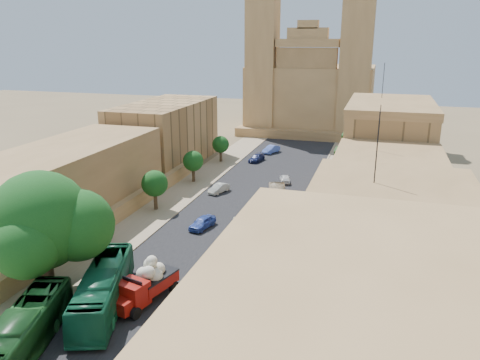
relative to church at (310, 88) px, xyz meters
The scene contains 33 objects.
ground 79.19m from the church, 90.00° to the right, with size 260.00×260.00×0.00m, color brown.
road_surface 49.54m from the church, 90.00° to the right, with size 14.00×140.00×0.01m, color black.
sidewalk_east 50.44m from the church, 78.94° to the right, with size 5.00×140.00×0.01m, color #998364.
sidewalk_west 50.44m from the church, 101.06° to the right, with size 5.00×140.00×0.01m, color #998364.
kerb_east 50.02m from the church, 81.81° to the right, with size 0.25×140.00×0.12m, color #998364.
kerb_west 50.02m from the church, 98.19° to the right, with size 0.25×140.00×0.12m, color #998364.
townhouse_a 83.22m from the church, 78.94° to the right, with size 9.00×14.00×16.40m.
townhouse_b 69.58m from the church, 76.73° to the right, with size 9.00×14.00×14.90m.
townhouse_c 56.00m from the church, 73.43° to the right, with size 9.00×14.00×17.40m.
townhouse_d 42.84m from the church, 68.07° to the right, with size 9.00×14.00×15.90m.
west_wall 60.55m from the church, 102.04° to the right, with size 1.00×40.00×1.80m, color #A47B4A.
west_building_low 63.45m from the church, 106.54° to the right, with size 10.00×28.00×8.40m, color olive.
west_building_mid 39.27m from the church, 117.48° to the right, with size 10.00×22.00×10.00m, color #AE834F.
church is the anchor object (origin of this frame).
ficus_tree 75.28m from the church, 97.19° to the right, with size 10.20×9.38×10.20m.
street_tree_a 67.66m from the church, 98.54° to the right, with size 3.07×3.07×4.72m.
street_tree_b 55.87m from the church, 100.38° to the right, with size 3.15×3.15×4.85m.
street_tree_c 44.25m from the church, 103.21° to the right, with size 2.93×2.93×4.51m.
street_tree_d 32.88m from the church, 108.09° to the right, with size 2.81×2.81×4.31m.
red_truck 73.96m from the church, 91.11° to the right, with size 3.64×6.34×3.51m.
olive_pickup 54.60m from the church, 85.75° to the right, with size 3.53×5.47×2.09m.
bus_green_south 81.89m from the church, 94.28° to the right, with size 2.51×10.71×2.98m, color #1E5524.
bus_green_north 75.74m from the church, 93.06° to the right, with size 2.67×11.41×3.18m, color #15603D.
bus_red_east 62.40m from the church, 84.81° to the right, with size 2.20×9.42×2.62m, color #891502.
bus_cream_east 51.14m from the church, 85.45° to the right, with size 2.01×8.59×2.39m, color #C3AD8A.
car_blue_a 59.15m from the church, 92.46° to the right, with size 1.53×3.80×1.29m, color #334FAE.
car_white_a 47.46m from the church, 95.96° to the right, with size 1.23×3.53×1.16m, color beige.
car_cream 57.98m from the church, 88.63° to the right, with size 1.89×4.10×1.14m, color beige.
car_dkblue 30.53m from the church, 98.38° to the right, with size 1.63×4.01×1.16m, color #182150.
car_white_b 40.31m from the church, 86.08° to the right, with size 1.34×3.33×1.13m, color white.
car_blue_b 24.19m from the church, 98.42° to the right, with size 1.41×4.05×1.33m, color #506CCF.
pedestrian_a 74.21m from the church, 81.42° to the right, with size 0.71×0.46×1.94m, color #2B272F.
pedestrian_c 60.48m from the church, 82.80° to the right, with size 1.16×0.48×1.98m, color #38363F.
Camera 1 is at (15.03, -23.78, 19.79)m, focal length 35.00 mm.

